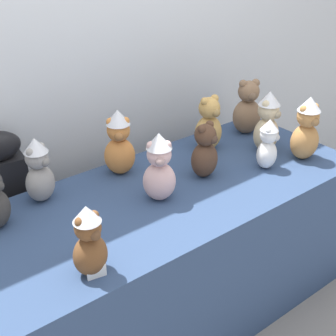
% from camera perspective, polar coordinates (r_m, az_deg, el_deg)
% --- Properties ---
extents(wall_back, '(7.00, 0.08, 2.60)m').
position_cam_1_polar(wall_back, '(2.50, -9.46, 14.14)').
color(wall_back, silver).
rests_on(wall_back, ground_plane).
extents(display_table, '(1.93, 0.79, 0.76)m').
position_cam_1_polar(display_table, '(2.43, 0.00, -10.41)').
color(display_table, navy).
rests_on(display_table, ground_plane).
extents(instrument_case, '(0.29, 0.15, 1.03)m').
position_cam_1_polar(instrument_case, '(2.51, -18.68, -6.75)').
color(instrument_case, black).
rests_on(instrument_case, ground_plane).
extents(teddy_bear_honey, '(0.15, 0.14, 0.30)m').
position_cam_1_polar(teddy_bear_honey, '(2.54, 4.84, 5.10)').
color(teddy_bear_honey, tan).
rests_on(teddy_bear_honey, display_table).
extents(teddy_bear_cocoa, '(0.17, 0.15, 0.28)m').
position_cam_1_polar(teddy_bear_cocoa, '(2.28, 4.38, 1.92)').
color(teddy_bear_cocoa, '#4C3323').
rests_on(teddy_bear_cocoa, display_table).
extents(teddy_bear_sand, '(0.17, 0.16, 0.33)m').
position_cam_1_polar(teddy_bear_sand, '(2.56, 11.68, 5.31)').
color(teddy_bear_sand, '#CCB78E').
rests_on(teddy_bear_sand, display_table).
extents(teddy_bear_ash, '(0.17, 0.16, 0.30)m').
position_cam_1_polar(teddy_bear_ash, '(2.15, -15.04, -0.29)').
color(teddy_bear_ash, gray).
rests_on(teddy_bear_ash, display_table).
extents(teddy_bear_blush, '(0.19, 0.18, 0.32)m').
position_cam_1_polar(teddy_bear_blush, '(2.07, -1.04, 0.02)').
color(teddy_bear_blush, beige).
rests_on(teddy_bear_blush, display_table).
extents(teddy_bear_ginger, '(0.19, 0.18, 0.33)m').
position_cam_1_polar(teddy_bear_ginger, '(2.30, -5.81, 2.96)').
color(teddy_bear_ginger, '#D17F3D').
rests_on(teddy_bear_ginger, display_table).
extents(teddy_bear_snow, '(0.15, 0.14, 0.26)m').
position_cam_1_polar(teddy_bear_snow, '(2.40, 11.73, 2.74)').
color(teddy_bear_snow, white).
rests_on(teddy_bear_snow, display_table).
extents(teddy_bear_caramel, '(0.17, 0.15, 0.33)m').
position_cam_1_polar(teddy_bear_caramel, '(2.52, 16.05, 4.45)').
color(teddy_bear_caramel, '#B27A42').
rests_on(teddy_bear_caramel, display_table).
extents(teddy_bear_chestnut, '(0.14, 0.12, 0.28)m').
position_cam_1_polar(teddy_bear_chestnut, '(1.69, -9.30, -8.57)').
color(teddy_bear_chestnut, brown).
rests_on(teddy_bear_chestnut, display_table).
extents(teddy_bear_mocha, '(0.20, 0.19, 0.32)m').
position_cam_1_polar(teddy_bear_mocha, '(2.76, 9.38, 6.96)').
color(teddy_bear_mocha, '#7F6047').
rests_on(teddy_bear_mocha, display_table).
extents(name_card_front_left, '(0.07, 0.02, 0.05)m').
position_cam_1_polar(name_card_front_left, '(1.74, -8.44, -12.08)').
color(name_card_front_left, white).
rests_on(name_card_front_left, display_table).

